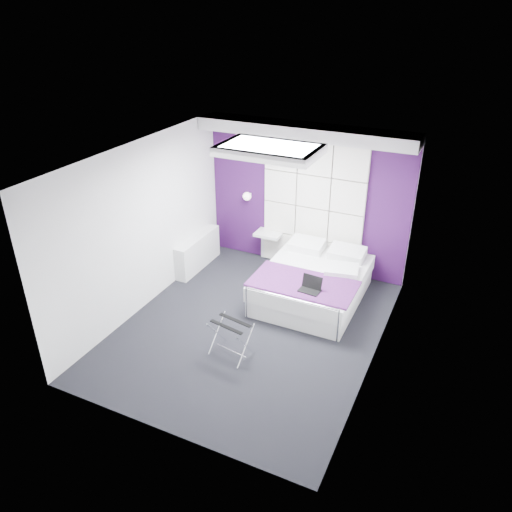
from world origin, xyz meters
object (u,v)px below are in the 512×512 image
(wall_lamp, at_px, (248,196))
(luggage_rack, at_px, (231,339))
(radiator, at_px, (198,252))
(nightstand, at_px, (269,234))
(bed, at_px, (313,283))
(laptop, at_px, (311,287))

(wall_lamp, distance_m, luggage_rack, 3.07)
(radiator, relative_size, luggage_rack, 2.30)
(wall_lamp, bearing_deg, nightstand, -5.24)
(nightstand, bearing_deg, luggage_rack, -76.66)
(radiator, xyz_separation_m, luggage_rack, (1.71, -1.95, -0.04))
(radiator, bearing_deg, bed, -3.11)
(laptop, bearing_deg, nightstand, 137.35)
(laptop, bearing_deg, bed, 110.46)
(wall_lamp, height_order, laptop, wall_lamp)
(radiator, distance_m, luggage_rack, 2.60)
(bed, xyz_separation_m, luggage_rack, (-0.52, -1.83, -0.03))
(luggage_rack, xyz_separation_m, laptop, (0.69, 1.22, 0.34))
(radiator, distance_m, laptop, 2.53)
(radiator, bearing_deg, luggage_rack, -48.80)
(luggage_rack, height_order, laptop, laptop)
(laptop, bearing_deg, wall_lamp, 144.73)
(nightstand, bearing_deg, radiator, -146.22)
(wall_lamp, xyz_separation_m, nightstand, (0.44, -0.04, -0.64))
(radiator, xyz_separation_m, laptop, (2.40, -0.74, 0.29))
(bed, relative_size, laptop, 6.24)
(nightstand, relative_size, laptop, 1.53)
(bed, distance_m, laptop, 0.71)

